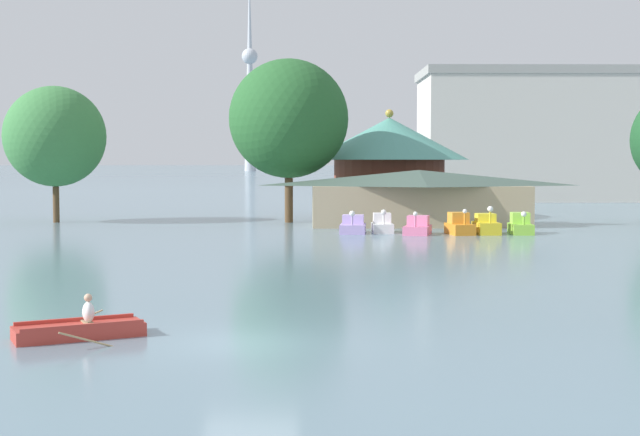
{
  "coord_description": "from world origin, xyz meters",
  "views": [
    {
      "loc": [
        1.52,
        -23.39,
        4.78
      ],
      "look_at": [
        2.15,
        24.01,
        1.76
      ],
      "focal_mm": 50.51,
      "sensor_mm": 36.0,
      "label": 1
    }
  ],
  "objects_px": {
    "green_roof_pavilion": "(389,159)",
    "shoreline_tree_tall_left": "(55,136)",
    "pedal_boat_lavender": "(353,226)",
    "pedal_boat_pink": "(418,227)",
    "background_building_block": "(562,135)",
    "pedal_boat_orange": "(459,226)",
    "boathouse": "(419,196)",
    "shoreline_tree_mid": "(289,119)",
    "distant_broadcast_tower": "(250,67)",
    "pedal_boat_white": "(382,225)",
    "pedal_boat_yellow": "(486,226)",
    "pedal_boat_lime": "(521,225)",
    "rowboat_with_rower": "(80,330)"
  },
  "relations": [
    {
      "from": "pedal_boat_yellow",
      "to": "distant_broadcast_tower",
      "type": "relative_size",
      "value": 0.02
    },
    {
      "from": "pedal_boat_white",
      "to": "shoreline_tree_tall_left",
      "type": "bearing_deg",
      "value": -113.01
    },
    {
      "from": "pedal_boat_lime",
      "to": "background_building_block",
      "type": "xyz_separation_m",
      "value": [
        16.96,
        50.61,
        7.34
      ]
    },
    {
      "from": "shoreline_tree_tall_left",
      "to": "background_building_block",
      "type": "xyz_separation_m",
      "value": [
        50.51,
        39.16,
        1.23
      ]
    },
    {
      "from": "boathouse",
      "to": "shoreline_tree_mid",
      "type": "relative_size",
      "value": 1.34
    },
    {
      "from": "rowboat_with_rower",
      "to": "boathouse",
      "type": "xyz_separation_m",
      "value": [
        14.38,
        42.29,
        1.93
      ]
    },
    {
      "from": "rowboat_with_rower",
      "to": "pedal_boat_white",
      "type": "bearing_deg",
      "value": -132.91
    },
    {
      "from": "green_roof_pavilion",
      "to": "shoreline_tree_tall_left",
      "type": "xyz_separation_m",
      "value": [
        -26.48,
        -6.21,
        1.7
      ]
    },
    {
      "from": "pedal_boat_lime",
      "to": "pedal_boat_orange",
      "type": "bearing_deg",
      "value": -81.58
    },
    {
      "from": "pedal_boat_white",
      "to": "boathouse",
      "type": "xyz_separation_m",
      "value": [
        3.25,
        6.67,
        1.63
      ]
    },
    {
      "from": "pedal_boat_orange",
      "to": "pedal_boat_lime",
      "type": "distance_m",
      "value": 4.08
    },
    {
      "from": "pedal_boat_lavender",
      "to": "pedal_boat_orange",
      "type": "height_order",
      "value": "pedal_boat_orange"
    },
    {
      "from": "pedal_boat_orange",
      "to": "pedal_boat_white",
      "type": "bearing_deg",
      "value": -114.59
    },
    {
      "from": "green_roof_pavilion",
      "to": "distant_broadcast_tower",
      "type": "height_order",
      "value": "distant_broadcast_tower"
    },
    {
      "from": "pedal_boat_orange",
      "to": "green_roof_pavilion",
      "type": "relative_size",
      "value": 0.2
    },
    {
      "from": "background_building_block",
      "to": "rowboat_with_rower",
      "type": "bearing_deg",
      "value": -113.55
    },
    {
      "from": "pedal_boat_pink",
      "to": "shoreline_tree_mid",
      "type": "xyz_separation_m",
      "value": [
        -8.64,
        11.53,
        7.56
      ]
    },
    {
      "from": "pedal_boat_orange",
      "to": "shoreline_tree_tall_left",
      "type": "height_order",
      "value": "shoreline_tree_tall_left"
    },
    {
      "from": "pedal_boat_lavender",
      "to": "shoreline_tree_mid",
      "type": "distance_m",
      "value": 13.73
    },
    {
      "from": "pedal_boat_lime",
      "to": "shoreline_tree_tall_left",
      "type": "bearing_deg",
      "value": -104.97
    },
    {
      "from": "pedal_boat_pink",
      "to": "shoreline_tree_tall_left",
      "type": "xyz_separation_m",
      "value": [
        -26.74,
        11.73,
        6.19
      ]
    },
    {
      "from": "distant_broadcast_tower",
      "to": "background_building_block",
      "type": "bearing_deg",
      "value": -79.48
    },
    {
      "from": "pedal_boat_orange",
      "to": "background_building_block",
      "type": "distance_m",
      "value": 55.59
    },
    {
      "from": "boathouse",
      "to": "background_building_block",
      "type": "bearing_deg",
      "value": 62.06
    },
    {
      "from": "pedal_boat_pink",
      "to": "pedal_boat_lime",
      "type": "relative_size",
      "value": 1.08
    },
    {
      "from": "shoreline_tree_tall_left",
      "to": "distant_broadcast_tower",
      "type": "bearing_deg",
      "value": 91.22
    },
    {
      "from": "pedal_boat_white",
      "to": "pedal_boat_pink",
      "type": "distance_m",
      "value": 2.61
    },
    {
      "from": "pedal_boat_lavender",
      "to": "boathouse",
      "type": "relative_size",
      "value": 0.16
    },
    {
      "from": "shoreline_tree_mid",
      "to": "background_building_block",
      "type": "bearing_deg",
      "value": 50.54
    },
    {
      "from": "pedal_boat_pink",
      "to": "distant_broadcast_tower",
      "type": "distance_m",
      "value": 367.63
    },
    {
      "from": "pedal_boat_white",
      "to": "pedal_boat_orange",
      "type": "xyz_separation_m",
      "value": [
        4.92,
        -1.45,
        0.04
      ]
    },
    {
      "from": "pedal_boat_lavender",
      "to": "boathouse",
      "type": "height_order",
      "value": "boathouse"
    },
    {
      "from": "pedal_boat_lavender",
      "to": "distant_broadcast_tower",
      "type": "relative_size",
      "value": 0.02
    },
    {
      "from": "boathouse",
      "to": "shoreline_tree_mid",
      "type": "xyz_separation_m",
      "value": [
        -9.69,
        3.44,
        5.88
      ]
    },
    {
      "from": "pedal_boat_white",
      "to": "boathouse",
      "type": "height_order",
      "value": "boathouse"
    },
    {
      "from": "pedal_boat_lavender",
      "to": "pedal_boat_pink",
      "type": "distance_m",
      "value": 4.29
    },
    {
      "from": "boathouse",
      "to": "pedal_boat_white",
      "type": "bearing_deg",
      "value": -115.96
    },
    {
      "from": "pedal_boat_lavender",
      "to": "background_building_block",
      "type": "xyz_separation_m",
      "value": [
        27.94,
        49.93,
        7.41
      ]
    },
    {
      "from": "rowboat_with_rower",
      "to": "pedal_boat_pink",
      "type": "height_order",
      "value": "pedal_boat_pink"
    },
    {
      "from": "boathouse",
      "to": "distant_broadcast_tower",
      "type": "distance_m",
      "value": 359.53
    },
    {
      "from": "pedal_boat_yellow",
      "to": "pedal_boat_white",
      "type": "bearing_deg",
      "value": -103.87
    },
    {
      "from": "distant_broadcast_tower",
      "to": "pedal_boat_lime",
      "type": "bearing_deg",
      "value": -83.55
    },
    {
      "from": "pedal_boat_lavender",
      "to": "pedal_boat_pink",
      "type": "relative_size",
      "value": 0.9
    },
    {
      "from": "shoreline_tree_mid",
      "to": "rowboat_with_rower",
      "type": "bearing_deg",
      "value": -95.85
    },
    {
      "from": "pedal_boat_lime",
      "to": "pedal_boat_pink",
      "type": "bearing_deg",
      "value": -83.72
    },
    {
      "from": "pedal_boat_white",
      "to": "pedal_boat_yellow",
      "type": "height_order",
      "value": "pedal_boat_yellow"
    },
    {
      "from": "background_building_block",
      "to": "pedal_boat_orange",
      "type": "bearing_deg",
      "value": -112.44
    },
    {
      "from": "pedal_boat_lime",
      "to": "shoreline_tree_tall_left",
      "type": "relative_size",
      "value": 0.26
    },
    {
      "from": "pedal_boat_yellow",
      "to": "green_roof_pavilion",
      "type": "distance_m",
      "value": 19.0
    },
    {
      "from": "shoreline_tree_mid",
      "to": "distant_broadcast_tower",
      "type": "distance_m",
      "value": 354.59
    }
  ]
}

